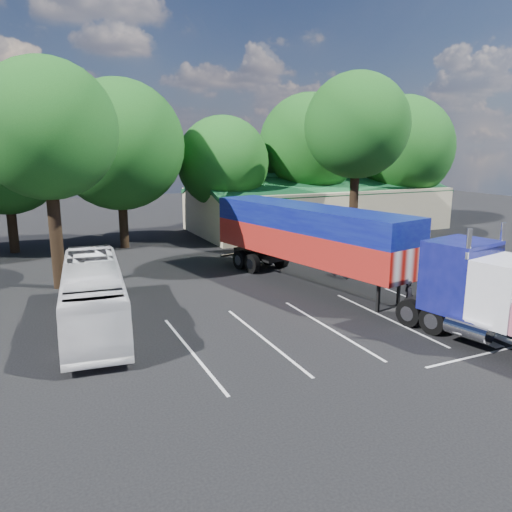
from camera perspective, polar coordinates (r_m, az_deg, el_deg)
name	(u,v)px	position (r m, az deg, el deg)	size (l,w,h in m)	color
ground	(270,293)	(27.77, 1.58, -4.23)	(120.00, 120.00, 0.00)	black
event_hall	(316,206)	(49.19, 6.84, 5.65)	(24.20, 14.12, 5.55)	#C5B692
tree_row_b	(5,158)	(41.68, -26.74, 10.00)	(8.40, 8.40, 11.35)	black
tree_row_c	(119,145)	(40.62, -15.38, 12.12)	(10.00, 10.00, 13.05)	black
tree_row_d	(223,162)	(44.28, -3.81, 10.64)	(8.00, 8.00, 10.60)	black
tree_row_e	(310,145)	(48.63, 6.15, 12.53)	(9.60, 9.60, 12.90)	black
tree_row_f	(401,148)	(53.49, 16.27, 11.78)	(10.40, 10.40, 13.00)	black
tree_near_left	(47,130)	(29.89, -22.80, 13.12)	(7.60, 7.60, 12.65)	black
tree_near_right	(357,126)	(39.88, 11.46, 14.36)	(8.00, 8.00, 13.50)	black
semi_truck	(345,246)	(27.17, 10.16, 1.13)	(7.56, 23.09, 4.82)	black
woman	(408,297)	(25.18, 17.03, -4.55)	(0.62, 0.40, 1.69)	black
bicycle	(341,270)	(31.36, 9.65, -1.63)	(0.58, 1.66, 0.87)	black
tour_bus	(93,295)	(23.41, -18.12, -4.29)	(2.48, 10.60, 2.95)	silver
silver_sedan	(253,233)	(42.14, -0.36, 2.64)	(1.66, 4.75, 1.56)	#95989C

